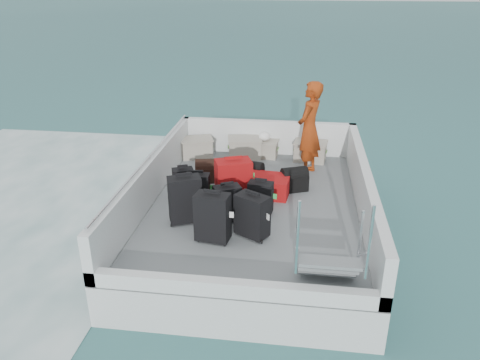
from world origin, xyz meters
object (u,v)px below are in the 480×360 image
object	(u,v)px
suitcase_0	(185,200)
suitcase_2	(183,183)
suitcase_6	(252,216)
crate_0	(197,148)
suitcase_5	(233,183)
crate_1	(245,148)
crate_2	(264,149)
passenger	(309,129)
suitcase_7	(260,198)
crate_3	(310,152)
suitcase_3	(213,218)
suitcase_1	(198,191)
suitcase_4	(227,204)
suitcase_8	(265,185)

from	to	relation	value
suitcase_0	suitcase_2	size ratio (longest dim) A/B	1.47
suitcase_6	crate_0	xyz separation A→B (m)	(-1.48, 3.04, -0.14)
suitcase_0	suitcase_5	world-z (taller)	suitcase_5
crate_1	crate_2	bearing A→B (deg)	14.18
crate_0	passenger	bearing A→B (deg)	-14.86
suitcase_7	crate_0	size ratio (longest dim) A/B	0.88
suitcase_5	crate_0	world-z (taller)	suitcase_5
suitcase_5	crate_3	distance (m)	2.50
suitcase_0	suitcase_3	bearing A→B (deg)	-66.89
passenger	suitcase_6	bearing A→B (deg)	4.92
suitcase_0	suitcase_5	bearing A→B (deg)	23.76
suitcase_1	suitcase_3	xyz separation A→B (m)	(0.43, -1.00, 0.07)
suitcase_3	passenger	distance (m)	2.99
crate_3	passenger	distance (m)	0.98
passenger	suitcase_3	bearing A→B (deg)	-3.85
suitcase_7	passenger	bearing A→B (deg)	75.29
suitcase_0	suitcase_4	xyz separation A→B (m)	(0.62, 0.10, -0.08)
crate_1	crate_3	xyz separation A→B (m)	(1.33, -0.00, -0.01)
suitcase_3	suitcase_6	distance (m)	0.57
suitcase_0	suitcase_2	xyz separation A→B (m)	(-0.25, 0.88, -0.12)
suitcase_1	crate_3	xyz separation A→B (m)	(1.80, 2.33, -0.10)
suitcase_0	suitcase_6	bearing A→B (deg)	-38.95
suitcase_6	crate_0	bearing A→B (deg)	146.33
suitcase_8	suitcase_7	bearing A→B (deg)	-174.64
suitcase_5	crate_2	world-z (taller)	suitcase_5
crate_0	suitcase_6	bearing A→B (deg)	-64.05
suitcase_2	crate_0	world-z (taller)	suitcase_2
suitcase_1	suitcase_4	world-z (taller)	suitcase_4
crate_2	suitcase_0	bearing A→B (deg)	-107.66
crate_2	crate_3	bearing A→B (deg)	-6.03
suitcase_1	crate_1	bearing A→B (deg)	75.24
suitcase_7	suitcase_4	bearing A→B (deg)	-138.44
suitcase_6	suitcase_7	size ratio (longest dim) A/B	1.20
suitcase_7	suitcase_6	bearing A→B (deg)	-86.65
crate_1	crate_3	size ratio (longest dim) A/B	1.05
suitcase_6	crate_0	size ratio (longest dim) A/B	1.05
suitcase_0	suitcase_4	world-z (taller)	suitcase_0
suitcase_5	crate_2	distance (m)	2.29
suitcase_0	crate_0	distance (m)	2.80
suitcase_1	suitcase_3	distance (m)	1.09
suitcase_5	crate_1	size ratio (longest dim) A/B	1.20
suitcase_2	passenger	distance (m)	2.51
suitcase_2	passenger	size ratio (longest dim) A/B	0.29
crate_3	suitcase_6	bearing A→B (deg)	-104.92
suitcase_3	crate_3	bearing A→B (deg)	75.90
suitcase_7	crate_2	size ratio (longest dim) A/B	1.01
suitcase_5	suitcase_7	size ratio (longest dim) A/B	1.44
crate_0	crate_1	distance (m)	0.99
suitcase_2	crate_0	xyz separation A→B (m)	(-0.19, 1.88, -0.07)
suitcase_3	crate_0	distance (m)	3.38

